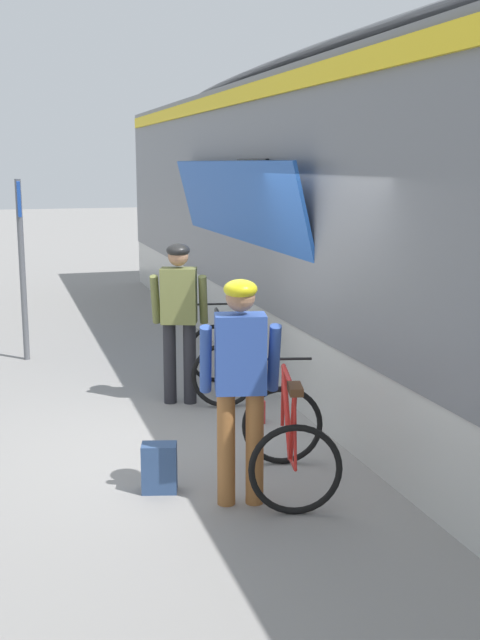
{
  "coord_description": "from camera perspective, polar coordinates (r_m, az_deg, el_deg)",
  "views": [
    {
      "loc": [
        -1.69,
        -6.86,
        2.61
      ],
      "look_at": [
        0.6,
        0.62,
        1.05
      ],
      "focal_mm": 44.51,
      "sensor_mm": 36.0,
      "label": 1
    }
  ],
  "objects": [
    {
      "name": "train_car",
      "position": [
        8.86,
        13.32,
        6.81
      ],
      "size": [
        3.24,
        19.54,
        3.88
      ],
      "color": "slate",
      "rests_on": "ground"
    },
    {
      "name": "backpack_on_platform",
      "position": [
        6.5,
        -5.82,
        -10.53
      ],
      "size": [
        0.32,
        0.25,
        0.4
      ],
      "primitive_type": "cube",
      "rotation": [
        0.0,
        0.0,
        -0.27
      ],
      "color": "navy",
      "rests_on": "ground"
    },
    {
      "name": "ground_plane",
      "position": [
        7.53,
        -3.03,
        -9.01
      ],
      "size": [
        80.0,
        80.0,
        0.0
      ],
      "primitive_type": "plane",
      "color": "gray"
    },
    {
      "name": "platform_sign_post",
      "position": [
        10.82,
        -15.49,
        5.63
      ],
      "size": [
        0.08,
        0.7,
        2.4
      ],
      "color": "#595B60",
      "rests_on": "ground"
    },
    {
      "name": "cyclist_near_in_blue",
      "position": [
        5.99,
        0.03,
        -3.78
      ],
      "size": [
        0.65,
        0.39,
        1.76
      ],
      "color": "#935B2D",
      "rests_on": "ground"
    },
    {
      "name": "water_bottle_near_the_bikes",
      "position": [
        8.11,
        1.57,
        -6.64
      ],
      "size": [
        0.08,
        0.08,
        0.23
      ],
      "primitive_type": "cylinder",
      "color": "red",
      "rests_on": "ground"
    },
    {
      "name": "cyclist_far_in_olive",
      "position": [
        8.58,
        -4.41,
        0.8
      ],
      "size": [
        0.66,
        0.44,
        1.76
      ],
      "color": "#232328",
      "rests_on": "ground"
    },
    {
      "name": "bicycle_near_red",
      "position": [
        6.49,
        3.51,
        -8.65
      ],
      "size": [
        0.95,
        1.21,
        0.99
      ],
      "color": "black",
      "rests_on": "ground"
    },
    {
      "name": "bicycle_far_black",
      "position": [
        9.03,
        -1.45,
        -2.89
      ],
      "size": [
        0.89,
        1.18,
        0.99
      ],
      "color": "black",
      "rests_on": "ground"
    }
  ]
}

